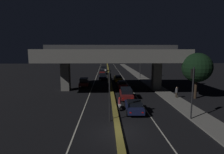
# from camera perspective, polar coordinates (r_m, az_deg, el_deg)

# --- Properties ---
(ground_plane) EXTENTS (200.00, 200.00, 0.00)m
(ground_plane) POSITION_cam_1_polar(r_m,az_deg,el_deg) (15.94, 2.03, -17.56)
(ground_plane) COLOR black
(lane_line_left_inner) EXTENTS (0.12, 126.00, 0.00)m
(lane_line_left_inner) POSITION_cam_1_polar(r_m,az_deg,el_deg) (49.90, -5.20, -0.03)
(lane_line_left_inner) COLOR beige
(lane_line_left_inner) RESTS_ON ground_plane
(lane_line_right_inner) EXTENTS (0.12, 126.00, 0.00)m
(lane_line_right_inner) POSITION_cam_1_polar(r_m,az_deg,el_deg) (50.06, 3.46, 0.01)
(lane_line_right_inner) COLOR beige
(lane_line_right_inner) RESTS_ON ground_plane
(median_divider) EXTENTS (0.57, 126.00, 0.23)m
(median_divider) POSITION_cam_1_polar(r_m,az_deg,el_deg) (49.82, -0.86, 0.12)
(median_divider) COLOR olive
(median_divider) RESTS_ON ground_plane
(sidewalk_right) EXTENTS (2.74, 126.00, 0.16)m
(sidewalk_right) POSITION_cam_1_polar(r_m,az_deg,el_deg) (44.04, 11.04, -1.10)
(sidewalk_right) COLOR slate
(sidewalk_right) RESTS_ON ground_plane
(elevated_overpass) EXTENTS (24.22, 12.80, 8.26)m
(elevated_overpass) POSITION_cam_1_polar(r_m,az_deg,el_deg) (31.92, -0.19, 6.78)
(elevated_overpass) COLOR slate
(elevated_overpass) RESTS_ON ground_plane
(traffic_light_left_of_median) EXTENTS (0.30, 0.49, 5.04)m
(traffic_light_left_of_median) POSITION_cam_1_polar(r_m,az_deg,el_deg) (17.30, -0.80, -3.48)
(traffic_light_left_of_median) COLOR black
(traffic_light_left_of_median) RESTS_ON ground_plane
(traffic_light_right_of_median) EXTENTS (0.30, 0.49, 5.46)m
(traffic_light_right_of_median) POSITION_cam_1_polar(r_m,az_deg,el_deg) (19.32, 24.80, -2.20)
(traffic_light_right_of_median) COLOR black
(traffic_light_right_of_median) RESTS_ON ground_plane
(street_lamp) EXTENTS (2.74, 0.32, 7.49)m
(street_lamp) POSITION_cam_1_polar(r_m,az_deg,el_deg) (47.55, 8.75, 4.97)
(street_lamp) COLOR #2D2D30
(street_lamp) RESTS_ON ground_plane
(car_dark_blue_lead) EXTENTS (2.04, 4.14, 1.38)m
(car_dark_blue_lead) POSITION_cam_1_polar(r_m,az_deg,el_deg) (20.57, 7.18, -9.45)
(car_dark_blue_lead) COLOR #141938
(car_dark_blue_lead) RESTS_ON ground_plane
(car_dark_red_second) EXTENTS (2.02, 4.73, 1.58)m
(car_dark_red_second) POSITION_cam_1_polar(r_m,az_deg,el_deg) (26.45, 4.63, -5.31)
(car_dark_red_second) COLOR #591414
(car_dark_red_second) RESTS_ON ground_plane
(car_dark_red_third) EXTENTS (1.91, 3.99, 1.56)m
(car_dark_red_third) POSITION_cam_1_polar(r_m,az_deg,el_deg) (33.58, 3.32, -2.50)
(car_dark_red_third) COLOR #591414
(car_dark_red_third) RESTS_ON ground_plane
(car_taxi_yellow_fourth) EXTENTS (2.03, 4.63, 1.54)m
(car_taxi_yellow_fourth) POSITION_cam_1_polar(r_m,az_deg,el_deg) (41.28, 1.97, -0.56)
(car_taxi_yellow_fourth) COLOR gold
(car_taxi_yellow_fourth) RESTS_ON ground_plane
(car_dark_red_lead_oncoming) EXTENTS (2.17, 4.08, 1.69)m
(car_dark_red_lead_oncoming) POSITION_cam_1_polar(r_m,az_deg,el_deg) (36.51, -9.10, -1.64)
(car_dark_red_lead_oncoming) COLOR #591414
(car_dark_red_lead_oncoming) RESTS_ON ground_plane
(car_dark_blue_second_oncoming) EXTENTS (2.09, 4.18, 1.60)m
(car_dark_blue_second_oncoming) POSITION_cam_1_polar(r_m,az_deg,el_deg) (44.89, -3.03, 0.18)
(car_dark_blue_second_oncoming) COLOR #141938
(car_dark_blue_second_oncoming) RESTS_ON ground_plane
(car_dark_red_third_oncoming) EXTENTS (1.88, 4.28, 1.41)m
(car_dark_red_third_oncoming) POSITION_cam_1_polar(r_m,az_deg,el_deg) (57.13, -3.20, 1.73)
(car_dark_red_third_oncoming) COLOR #591414
(car_dark_red_third_oncoming) RESTS_ON ground_plane
(car_white_fourth_oncoming) EXTENTS (2.05, 4.71, 1.71)m
(car_white_fourth_oncoming) POSITION_cam_1_polar(r_m,az_deg,el_deg) (65.29, -2.74, 2.64)
(car_white_fourth_oncoming) COLOR silver
(car_white_fourth_oncoming) RESTS_ON ground_plane
(motorcycle_white_filtering_near) EXTENTS (0.33, 1.88, 1.48)m
(motorcycle_white_filtering_near) POSITION_cam_1_polar(r_m,az_deg,el_deg) (21.61, 2.48, -8.86)
(motorcycle_white_filtering_near) COLOR black
(motorcycle_white_filtering_near) RESTS_ON ground_plane
(pedestrian_on_sidewalk) EXTENTS (0.38, 0.38, 1.60)m
(pedestrian_on_sidewalk) POSITION_cam_1_polar(r_m,az_deg,el_deg) (28.17, 20.31, -4.71)
(pedestrian_on_sidewalk) COLOR #2D261E
(pedestrian_on_sidewalk) RESTS_ON sidewalk_right
(roadside_tree_kerbside_near) EXTENTS (4.33, 4.33, 6.86)m
(roadside_tree_kerbside_near) POSITION_cam_1_polar(r_m,az_deg,el_deg) (28.70, 25.99, 2.76)
(roadside_tree_kerbside_near) COLOR #2D2116
(roadside_tree_kerbside_near) RESTS_ON ground_plane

